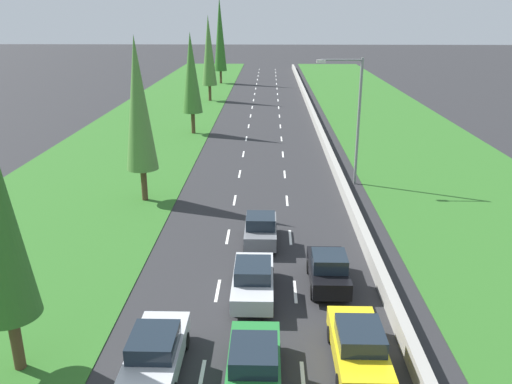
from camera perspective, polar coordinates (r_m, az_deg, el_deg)
name	(u,v)px	position (r m, az deg, el deg)	size (l,w,h in m)	color
ground_plane	(265,121)	(61.03, 0.96, 7.74)	(300.00, 300.00, 0.00)	#28282B
grass_verge_left	(156,120)	(62.43, -10.84, 7.68)	(14.00, 140.00, 0.04)	#2D6623
grass_verge_right	(389,121)	(62.58, 14.33, 7.46)	(14.00, 140.00, 0.04)	#2D6623
median_barrier	(314,118)	(61.17, 6.36, 8.06)	(0.44, 120.00, 0.85)	#9E9B93
lane_markings	(265,121)	(61.03, 0.96, 7.75)	(3.64, 116.00, 0.01)	white
green_sedan_centre_lane	(254,366)	(18.30, -0.23, -18.39)	(1.82, 4.50, 1.64)	#237A33
silver_sedan_centre_lane	(253,280)	(23.26, -0.32, -9.53)	(1.82, 4.50, 1.64)	silver
yellow_sedan_right_lane	(359,346)	(19.49, 11.12, -16.17)	(1.82, 4.50, 1.64)	yellow
silver_sedan_left_lane	(155,353)	(19.17, -10.91, -16.83)	(1.82, 4.50, 1.64)	silver
grey_hatchback_centre_lane	(261,229)	(28.29, 0.51, -4.07)	(1.74, 3.90, 1.72)	slate
black_hatchback_right_lane	(328,270)	(24.25, 7.87, -8.40)	(1.74, 3.90, 1.72)	black
poplar_tree_second	(138,105)	(34.22, -12.69, 9.24)	(2.07, 2.07, 10.68)	#4C3823
poplar_tree_third	(191,73)	(53.98, -7.07, 12.70)	(2.05, 2.05, 10.15)	#4C3823
poplar_tree_fourth	(209,51)	(74.79, -5.17, 15.06)	(2.09, 2.09, 11.61)	#4C3823
poplar_tree_fifth	(220,34)	(93.73, -3.95, 16.76)	(2.16, 2.16, 14.49)	#4C3823
street_light_mast	(354,113)	(37.73, 10.63, 8.47)	(3.20, 0.28, 9.00)	gray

